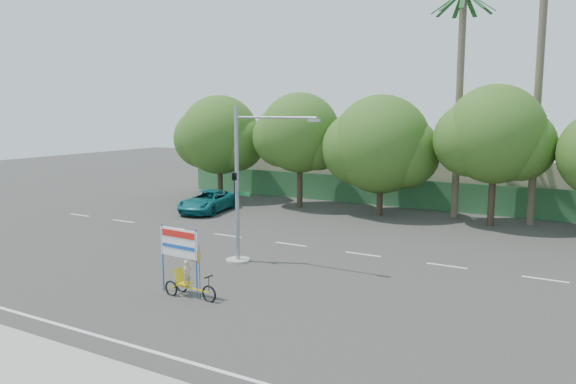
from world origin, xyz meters
The scene contains 14 objects.
ground centered at (0.00, 0.00, 0.00)m, with size 120.00×120.00×0.00m, color #33302D.
sidewalk_near centered at (0.00, -7.50, 0.06)m, with size 50.00×2.40×0.12m, color gray.
fence centered at (0.00, 21.50, 1.00)m, with size 38.00×0.08×2.00m, color #336B3D.
building_left centered at (-10.00, 26.00, 2.00)m, with size 12.00×8.00×4.00m, color #BEB597.
building_right centered at (8.00, 26.00, 1.80)m, with size 14.00×8.00×3.60m, color #BEB597.
tree_far_left centered at (-14.05, 18.00, 4.76)m, with size 7.14×6.00×7.96m.
tree_left centered at (-7.05, 18.00, 5.06)m, with size 6.66×5.60×8.07m.
tree_center centered at (-1.05, 18.00, 4.47)m, with size 7.62×6.40×7.85m.
tree_right centered at (5.95, 18.00, 5.24)m, with size 6.90×5.80×8.36m.
palm_tall centered at (8.00, 19.50, 10.46)m, with size 3.73×3.79×17.45m.
palm_short centered at (3.50, 19.50, 8.86)m, with size 3.73×3.79×14.45m.
traffic_signal centered at (-2.20, 3.98, 2.92)m, with size 4.72×1.10×7.00m.
trike_billboard centered at (-1.43, -0.94, 1.07)m, with size 2.69×0.66×2.65m.
pickup_truck centered at (-11.45, 13.17, 0.73)m, with size 2.41×5.23×1.45m, color #0E6066.
Camera 1 is at (11.99, -16.45, 6.91)m, focal length 35.00 mm.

